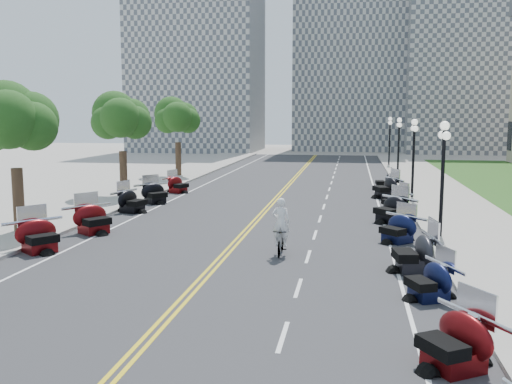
{
  "coord_description": "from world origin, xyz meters",
  "views": [
    {
      "loc": [
        4.76,
        -21.19,
        5.38
      ],
      "look_at": [
        0.64,
        3.23,
        2.0
      ],
      "focal_mm": 40.0,
      "sensor_mm": 36.0,
      "label": 1
    }
  ],
  "objects": [
    {
      "name": "distant_block_a",
      "position": [
        -18.0,
        62.0,
        13.0
      ],
      "size": [
        18.0,
        14.0,
        26.0
      ],
      "primitive_type": "cube",
      "color": "gray",
      "rests_on": "ground"
    },
    {
      "name": "lane_dash_5",
      "position": [
        3.2,
        -4.0,
        0.01
      ],
      "size": [
        0.12,
        2.0,
        0.0
      ],
      "primitive_type": "cube",
      "color": "white",
      "rests_on": "road"
    },
    {
      "name": "motorcycle_n_8",
      "position": [
        7.18,
        11.03,
        0.66
      ],
      "size": [
        2.48,
        2.48,
        1.31
      ],
      "primitive_type": null,
      "rotation": [
        0.0,
        0.0,
        -1.15
      ],
      "color": "black",
      "rests_on": "road"
    },
    {
      "name": "motorcycle_n_3",
      "position": [
        6.98,
        -9.15,
        0.69
      ],
      "size": [
        2.72,
        2.72,
        1.38
      ],
      "primitive_type": null,
      "rotation": [
        0.0,
        0.0,
        -1.01
      ],
      "color": "#590A0C",
      "rests_on": "road"
    },
    {
      "name": "street_lamp_3",
      "position": [
        8.6,
        16.0,
        2.6
      ],
      "size": [
        0.5,
        1.2,
        4.9
      ],
      "primitive_type": null,
      "color": "black",
      "rests_on": "sidewalk_north"
    },
    {
      "name": "lane_dash_8",
      "position": [
        3.2,
        8.0,
        0.01
      ],
      "size": [
        0.12,
        2.0,
        0.0
      ],
      "primitive_type": "cube",
      "color": "white",
      "rests_on": "road"
    },
    {
      "name": "tree_4",
      "position": [
        -10.0,
        26.0,
        4.75
      ],
      "size": [
        4.8,
        4.8,
        9.2
      ],
      "primitive_type": null,
      "color": "#235619",
      "rests_on": "sidewalk_south"
    },
    {
      "name": "centerline_yellow_b",
      "position": [
        0.12,
        10.0,
        0.01
      ],
      "size": [
        0.12,
        90.0,
        0.0
      ],
      "primitive_type": "cube",
      "color": "yellow",
      "rests_on": "road"
    },
    {
      "name": "motorcycle_s_7",
      "position": [
        -7.15,
        8.27,
        0.71
      ],
      "size": [
        2.48,
        2.48,
        1.41
      ],
      "primitive_type": null,
      "rotation": [
        0.0,
        0.0,
        1.3
      ],
      "color": "black",
      "rests_on": "road"
    },
    {
      "name": "tree_3",
      "position": [
        -10.0,
        14.0,
        4.75
      ],
      "size": [
        4.8,
        4.8,
        9.2
      ],
      "primitive_type": null,
      "color": "#235619",
      "rests_on": "sidewalk_south"
    },
    {
      "name": "centerline_yellow_a",
      "position": [
        -0.12,
        10.0,
        0.01
      ],
      "size": [
        0.12,
        90.0,
        0.0
      ],
      "primitive_type": "cube",
      "color": "yellow",
      "rests_on": "road"
    },
    {
      "name": "distant_block_c",
      "position": [
        22.0,
        65.0,
        11.0
      ],
      "size": [
        20.0,
        14.0,
        22.0
      ],
      "primitive_type": "cube",
      "color": "gray",
      "rests_on": "ground"
    },
    {
      "name": "street_lamp_5",
      "position": [
        8.6,
        40.0,
        2.6
      ],
      "size": [
        0.5,
        1.2,
        4.9
      ],
      "primitive_type": null,
      "color": "black",
      "rests_on": "sidewalk_north"
    },
    {
      "name": "sidewalk_south",
      "position": [
        -10.5,
        10.0,
        0.07
      ],
      "size": [
        5.0,
        90.0,
        0.15
      ],
      "primitive_type": "cube",
      "color": "#9E9991",
      "rests_on": "ground"
    },
    {
      "name": "cyclist_rider",
      "position": [
        2.13,
        0.09,
        2.0
      ],
      "size": [
        0.69,
        0.45,
        1.88
      ],
      "primitive_type": "imported",
      "rotation": [
        0.0,
        0.0,
        3.14
      ],
      "color": "white",
      "rests_on": "bicycle"
    },
    {
      "name": "road",
      "position": [
        0.0,
        10.0,
        0.0
      ],
      "size": [
        16.0,
        90.0,
        0.01
      ],
      "primitive_type": "cube",
      "color": "#333335",
      "rests_on": "ground"
    },
    {
      "name": "motorcycle_n_4",
      "position": [
        7.06,
        -4.48,
        0.62
      ],
      "size": [
        2.35,
        2.35,
        1.25
      ],
      "primitive_type": null,
      "rotation": [
        0.0,
        0.0,
        -1.16
      ],
      "color": "black",
      "rests_on": "road"
    },
    {
      "name": "lane_dash_15",
      "position": [
        3.2,
        36.0,
        0.01
      ],
      "size": [
        0.12,
        2.0,
        0.0
      ],
      "primitive_type": "cube",
      "color": "white",
      "rests_on": "road"
    },
    {
      "name": "lane_dash_12",
      "position": [
        3.2,
        24.0,
        0.01
      ],
      "size": [
        0.12,
        2.0,
        0.0
      ],
      "primitive_type": "cube",
      "color": "white",
      "rests_on": "road"
    },
    {
      "name": "lane_dash_18",
      "position": [
        3.2,
        48.0,
        0.01
      ],
      "size": [
        0.12,
        2.0,
        0.0
      ],
      "primitive_type": "cube",
      "color": "white",
      "rests_on": "road"
    },
    {
      "name": "sidewalk_north",
      "position": [
        10.5,
        10.0,
        0.07
      ],
      "size": [
        5.0,
        90.0,
        0.15
      ],
      "primitive_type": "cube",
      "color": "#9E9991",
      "rests_on": "ground"
    },
    {
      "name": "motorcycle_n_9",
      "position": [
        6.97,
        16.18,
        0.77
      ],
      "size": [
        2.85,
        2.85,
        1.53
      ],
      "primitive_type": null,
      "rotation": [
        0.0,
        0.0,
        -1.19
      ],
      "color": "black",
      "rests_on": "road"
    },
    {
      "name": "lane_dash_13",
      "position": [
        3.2,
        28.0,
        0.01
      ],
      "size": [
        0.12,
        2.0,
        0.0
      ],
      "primitive_type": "cube",
      "color": "white",
      "rests_on": "road"
    },
    {
      "name": "motorcycle_s_6",
      "position": [
        -6.76,
        2.68,
        0.74
      ],
      "size": [
        2.95,
        2.95,
        1.48
      ],
      "primitive_type": null,
      "rotation": [
        0.0,
        0.0,
        0.95
      ],
      "color": "#590A0C",
      "rests_on": "road"
    },
    {
      "name": "lane_dash_4",
      "position": [
        3.2,
        -8.0,
        0.01
      ],
      "size": [
        0.12,
        2.0,
        0.0
      ],
      "primitive_type": "cube",
      "color": "white",
      "rests_on": "road"
    },
    {
      "name": "bicycle",
      "position": [
        2.13,
        0.09,
        0.53
      ],
      "size": [
        0.52,
        1.77,
        1.06
      ],
      "primitive_type": "imported",
      "rotation": [
        0.0,
        0.0,
        0.01
      ],
      "color": "#A51414",
      "rests_on": "road"
    },
    {
      "name": "motorcycle_n_10",
      "position": [
        7.09,
        20.41,
        0.64
      ],
      "size": [
        1.94,
        1.94,
        1.29
      ],
      "primitive_type": null,
      "rotation": [
        0.0,
        0.0,
        -1.51
      ],
      "color": "black",
      "rests_on": "road"
    },
    {
      "name": "motorcycle_s_8",
      "position": [
        -6.99,
        11.58,
        0.69
      ],
      "size": [
        2.8,
        2.8,
        1.39
      ],
      "primitive_type": null,
      "rotation": [
        0.0,
        0.0,
        0.83
      ],
      "color": "black",
      "rests_on": "road"
    },
    {
      "name": "edge_line_north",
      "position": [
        6.4,
        10.0,
        0.01
      ],
      "size": [
        0.12,
        90.0,
        0.0
      ],
      "primitive_type": "cube",
      "color": "white",
      "rests_on": "road"
    },
    {
      "name": "motorcycle_s_9",
      "position": [
        -7.05,
        16.38,
        0.64
      ],
      "size": [
        2.41,
        2.41,
        1.28
      ],
      "primitive_type": null,
      "rotation": [
        0.0,
        0.0,
        1.15
      ],
      "color": "#590A0C",
      "rests_on": "road"
    },
    {
      "name": "lane_dash_10",
      "position": [
        3.2,
        16.0,
        0.01
      ],
      "size": [
        0.12,
        2.0,
        0.0
      ],
      "primitive_type": "cube",
      "color": "white",
      "rests_on": "road"
    },
    {
      "name": "lane_dash_19",
      "position": [
        3.2,
        52.0,
        0.01
      ],
      "size": [
        0.12,
        2.0,
        0.0
      ],
      "primitive_type": "cube",
      "color": "white",
      "rests_on": "road"
    },
    {
      "name": "motorcycle_n_5",
      "position": [
        6.95,
        -1.56,
        0.75
      ],
      "size": [
        2.44,
        2.44,
        1.49
      ],
      "primitive_type": null,
      "rotation": [
        0.0,
        0.0,
        -1.41
      ],
      "color": "black",
      "rests_on": "road"
    },
    {
      "name": "lane_dash_14",
      "position": [
        3.2,
        32.0,
        0.01
      ],
      "size": [
        0.12,
        2.0,
        0.0
      ],
      "primitive_type": "cube",
      "color": "white",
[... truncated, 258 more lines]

